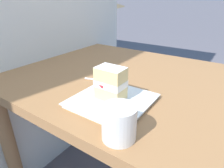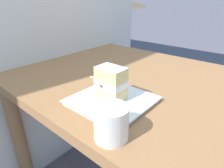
# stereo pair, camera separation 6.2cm
# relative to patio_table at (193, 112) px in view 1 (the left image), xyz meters

# --- Properties ---
(patio_table) EXTENTS (1.69, 0.88, 0.73)m
(patio_table) POSITION_rel_patio_table_xyz_m (0.00, 0.00, 0.00)
(patio_table) COLOR olive
(patio_table) RESTS_ON ground
(dessert_plate) EXTENTS (0.25, 0.25, 0.02)m
(dessert_plate) POSITION_rel_patio_table_xyz_m (-0.23, -0.24, 0.10)
(dessert_plate) COLOR white
(dessert_plate) RESTS_ON patio_table
(cake_slice) EXTENTS (0.10, 0.07, 0.11)m
(cake_slice) POSITION_rel_patio_table_xyz_m (-0.23, -0.24, 0.16)
(cake_slice) COLOR #E0C17A
(cake_slice) RESTS_ON dessert_plate
(dessert_fork) EXTENTS (0.17, 0.07, 0.01)m
(dessert_fork) POSITION_rel_patio_table_xyz_m (-0.35, -0.11, 0.09)
(dessert_fork) COLOR silver
(dessert_fork) RESTS_ON patio_table
(coffee_cup) EXTENTS (0.09, 0.09, 0.09)m
(coffee_cup) POSITION_rel_patio_table_xyz_m (-0.11, -0.38, 0.14)
(coffee_cup) COLOR silver
(coffee_cup) RESTS_ON patio_table
(parked_car_near) EXTENTS (3.97, 2.07, 1.51)m
(parked_car_near) POSITION_rel_patio_table_xyz_m (-11.17, 5.25, 0.15)
(parked_car_near) COLOR maroon
(parked_car_near) RESTS_ON ground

